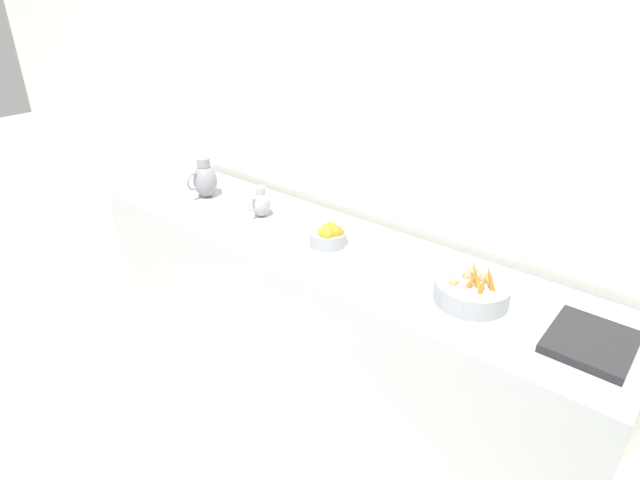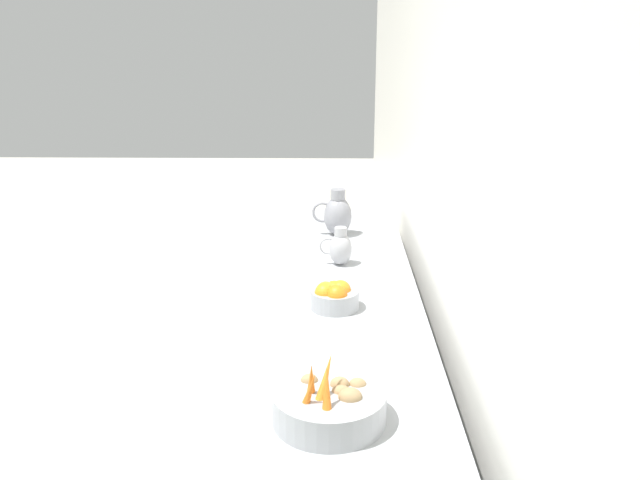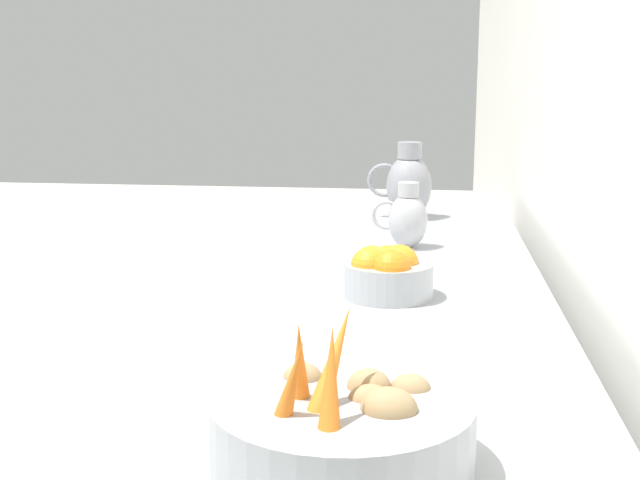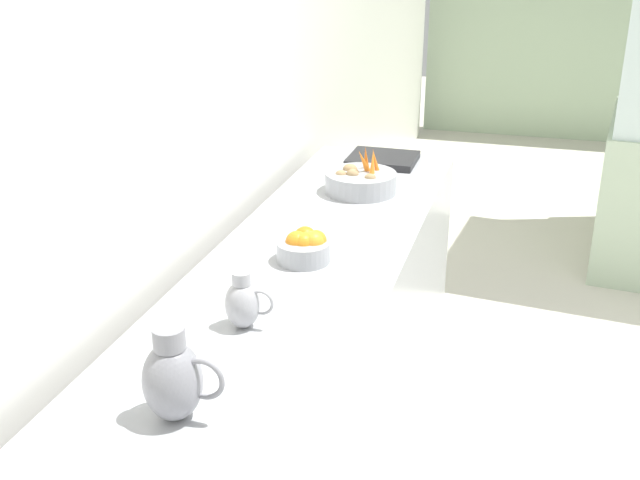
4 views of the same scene
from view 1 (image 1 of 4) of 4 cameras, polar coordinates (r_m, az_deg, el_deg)
name	(u,v)px [view 1 (image 1 of 4)]	position (r m, az deg, el deg)	size (l,w,h in m)	color
tile_wall_left	(469,129)	(2.68, 15.94, 11.49)	(0.10, 9.60, 3.00)	white
prep_counter	(327,314)	(3.00, 0.72, -8.04)	(0.72, 3.05, 0.90)	#ADAFB5
vegetable_colander	(472,290)	(2.37, 16.20, -5.28)	(0.33, 0.33, 0.21)	#9EA0A5
orange_bowl	(328,235)	(2.72, 0.93, 0.52)	(0.20, 0.20, 0.12)	#9EA0A5
metal_pitcher_tall	(205,180)	(3.38, -12.43, 6.43)	(0.21, 0.15, 0.25)	gray
metal_pitcher_short	(261,203)	(3.06, -6.48, 4.02)	(0.16, 0.11, 0.18)	#A3A3A8
counter_sink_basin	(591,342)	(2.29, 27.37, -9.82)	(0.34, 0.30, 0.04)	#232326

